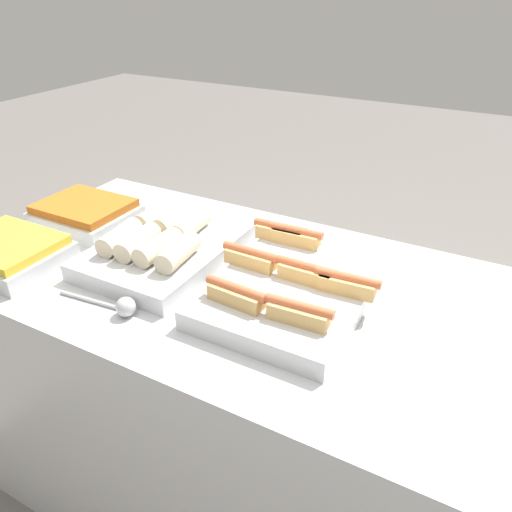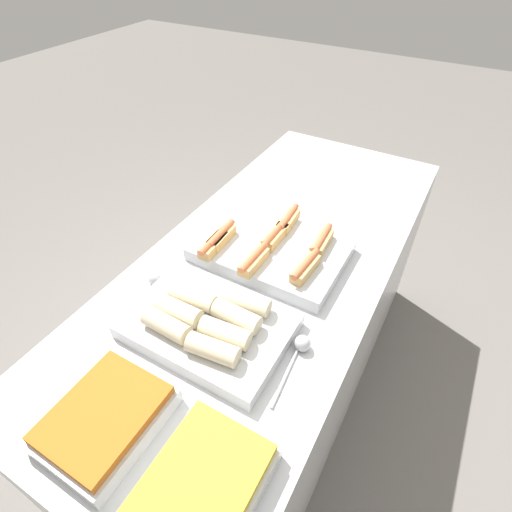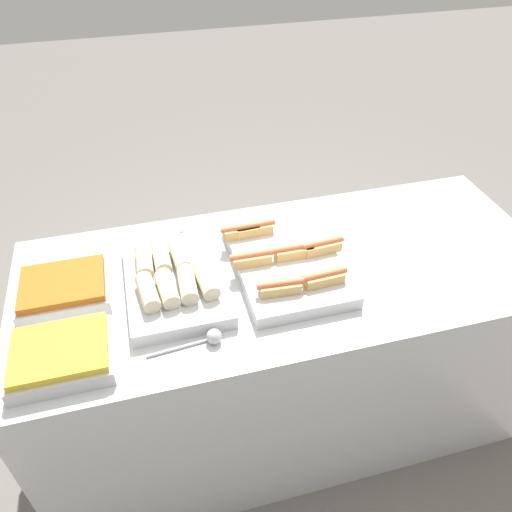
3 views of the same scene
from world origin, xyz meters
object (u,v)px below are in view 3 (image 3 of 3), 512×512
tray_wraps (174,280)px  serving_spoon_far (182,234)px  tray_side_front (61,356)px  serving_spoon_near (209,338)px  tray_hotdogs (286,261)px  tray_side_back (64,289)px

tray_wraps → serving_spoon_far: bearing=77.0°
tray_wraps → tray_side_front: 0.42m
serving_spoon_near → serving_spoon_far: bearing=90.4°
tray_hotdogs → serving_spoon_near: size_ratio=2.23×
tray_wraps → serving_spoon_far: (0.06, 0.26, -0.02)m
tray_side_front → serving_spoon_near: tray_side_front is taller
tray_side_back → serving_spoon_far: (0.41, 0.21, -0.02)m
tray_side_back → serving_spoon_far: size_ratio=1.32×
tray_side_front → tray_side_back: size_ratio=1.00×
tray_side_front → tray_wraps: bearing=33.2°
tray_wraps → serving_spoon_near: bearing=-75.9°
tray_hotdogs → tray_side_front: 0.77m
tray_hotdogs → tray_side_back: (-0.73, 0.05, 0.00)m
serving_spoon_far → tray_side_back: bearing=-152.5°
tray_hotdogs → tray_wraps: size_ratio=1.10×
tray_hotdogs → serving_spoon_near: (-0.32, -0.26, -0.01)m
tray_hotdogs → tray_side_front: (-0.73, -0.23, 0.00)m
serving_spoon_far → tray_wraps: bearing=-103.0°
tray_hotdogs → tray_side_back: 0.73m
tray_side_front → serving_spoon_near: 0.41m
tray_hotdogs → serving_spoon_far: tray_hotdogs is taller
tray_hotdogs → tray_side_front: size_ratio=1.78×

